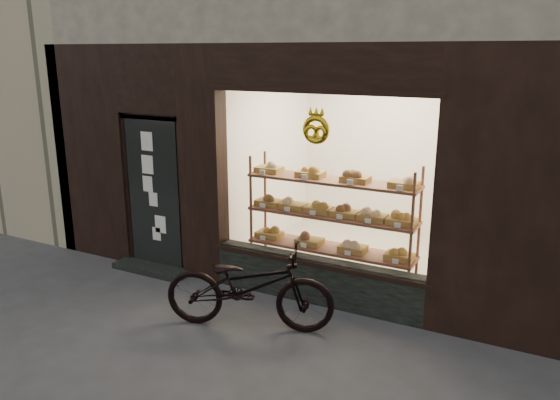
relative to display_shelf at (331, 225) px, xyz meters
The scene contains 3 objects.
ground 2.73m from the display_shelf, 100.01° to the right, with size 90.00×90.00×0.00m, color #3A3A3A.
display_shelf is the anchor object (origin of this frame).
bicycle 1.50m from the display_shelf, 105.98° to the right, with size 0.66×1.89×0.99m, color black.
Camera 1 is at (2.93, -3.61, 3.01)m, focal length 35.00 mm.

